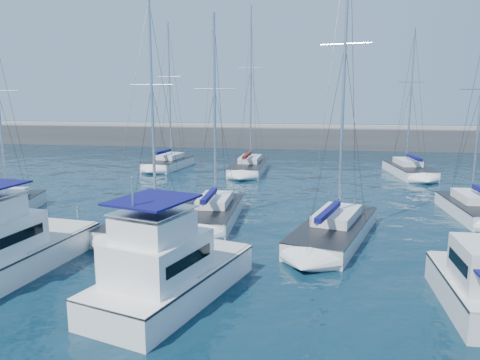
% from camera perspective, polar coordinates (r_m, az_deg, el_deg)
% --- Properties ---
extents(ground, '(220.00, 220.00, 0.00)m').
position_cam_1_polar(ground, '(21.87, -6.65, -11.26)').
color(ground, black).
rests_on(ground, ground).
extents(breakwater, '(160.00, 6.00, 4.45)m').
position_cam_1_polar(breakwater, '(72.08, 4.69, 4.88)').
color(breakwater, '#424244').
rests_on(breakwater, ground).
extents(motor_yacht_port_inner, '(4.41, 9.84, 4.69)m').
position_cam_1_polar(motor_yacht_port_inner, '(23.63, -27.06, -7.79)').
color(motor_yacht_port_inner, white).
rests_on(motor_yacht_port_inner, ground).
extents(motor_yacht_stbd_inner, '(5.51, 8.60, 4.69)m').
position_cam_1_polar(motor_yacht_stbd_inner, '(18.95, -8.81, -11.14)').
color(motor_yacht_stbd_inner, white).
rests_on(motor_yacht_stbd_inner, ground).
extents(sailboat_mid_a, '(4.55, 8.15, 13.14)m').
position_cam_1_polar(sailboat_mid_a, '(35.27, -26.93, -3.05)').
color(sailboat_mid_a, silver).
rests_on(sailboat_mid_a, ground).
extents(sailboat_mid_b, '(3.82, 8.65, 13.70)m').
position_cam_1_polar(sailboat_mid_b, '(28.84, -10.87, -4.91)').
color(sailboat_mid_b, silver).
rests_on(sailboat_mid_b, ground).
extents(sailboat_mid_c, '(3.22, 8.27, 13.34)m').
position_cam_1_polar(sailboat_mid_c, '(30.21, -3.25, -4.03)').
color(sailboat_mid_c, white).
rests_on(sailboat_mid_c, ground).
extents(sailboat_mid_d, '(5.58, 9.84, 17.25)m').
position_cam_1_polar(sailboat_mid_d, '(26.97, 11.44, -5.96)').
color(sailboat_mid_d, silver).
rests_on(sailboat_mid_d, ground).
extents(sailboat_mid_e, '(3.47, 7.65, 13.32)m').
position_cam_1_polar(sailboat_mid_e, '(34.91, 26.72, -3.16)').
color(sailboat_mid_e, white).
rests_on(sailboat_mid_e, ground).
extents(sailboat_back_a, '(4.03, 7.75, 15.83)m').
position_cam_1_polar(sailboat_back_a, '(52.04, -8.67, 2.06)').
color(sailboat_back_a, white).
rests_on(sailboat_back_a, ground).
extents(sailboat_back_b, '(3.19, 9.47, 17.17)m').
position_cam_1_polar(sailboat_back_b, '(49.08, 1.14, 1.66)').
color(sailboat_back_b, silver).
rests_on(sailboat_back_b, ground).
extents(sailboat_back_c, '(4.16, 8.80, 14.71)m').
position_cam_1_polar(sailboat_back_c, '(50.03, 19.86, 1.19)').
color(sailboat_back_c, white).
rests_on(sailboat_back_c, ground).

